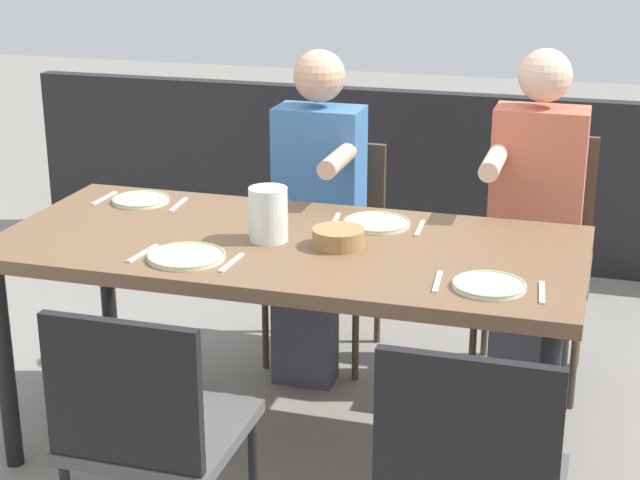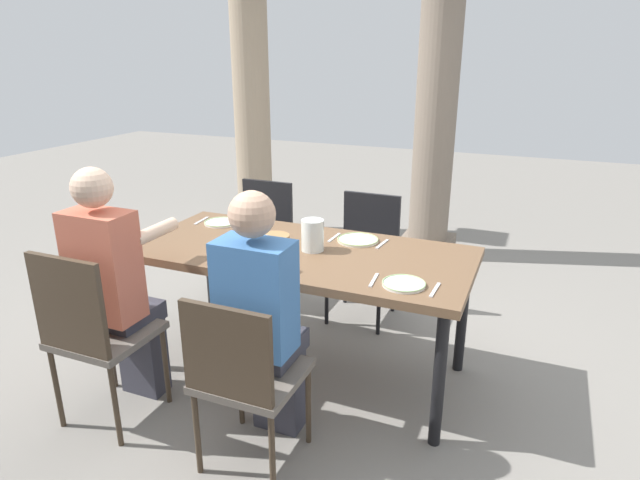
{
  "view_description": "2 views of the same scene",
  "coord_description": "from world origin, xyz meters",
  "px_view_note": "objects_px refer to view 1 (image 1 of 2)",
  "views": [
    {
      "loc": [
        -0.98,
        2.97,
        1.84
      ],
      "look_at": [
        -0.1,
        -0.01,
        0.79
      ],
      "focal_mm": 56.57,
      "sensor_mm": 36.0,
      "label": 1
    },
    {
      "loc": [
        1.21,
        -2.61,
        1.84
      ],
      "look_at": [
        0.14,
        -0.05,
        0.87
      ],
      "focal_mm": 30.38,
      "sensor_mm": 36.0,
      "label": 2
    }
  ],
  "objects_px": {
    "water_pitcher": "(268,217)",
    "chair_mid_north": "(148,428)",
    "plate_3": "(141,200)",
    "bread_basket": "(338,238)",
    "chair_west_south": "(535,243)",
    "plate_2": "(186,256)",
    "dining_table": "(289,260)",
    "chair_mid_south": "(328,235)",
    "diner_woman_green": "(533,219)",
    "plate_1": "(377,223)",
    "plate_0": "(489,285)",
    "diner_man_white": "(315,206)"
  },
  "relations": [
    {
      "from": "water_pitcher",
      "to": "chair_mid_north",
      "type": "bearing_deg",
      "value": 86.85
    },
    {
      "from": "plate_3",
      "to": "bread_basket",
      "type": "relative_size",
      "value": 1.24
    },
    {
      "from": "chair_west_south",
      "to": "plate_2",
      "type": "bearing_deg",
      "value": 48.75
    },
    {
      "from": "dining_table",
      "to": "plate_3",
      "type": "relative_size",
      "value": 9.11
    },
    {
      "from": "chair_mid_south",
      "to": "plate_2",
      "type": "bearing_deg",
      "value": 82.88
    },
    {
      "from": "chair_west_south",
      "to": "bread_basket",
      "type": "height_order",
      "value": "chair_west_south"
    },
    {
      "from": "chair_mid_south",
      "to": "chair_west_south",
      "type": "bearing_deg",
      "value": -179.6
    },
    {
      "from": "diner_woman_green",
      "to": "plate_3",
      "type": "xyz_separation_m",
      "value": [
        1.39,
        0.42,
        0.08
      ]
    },
    {
      "from": "plate_1",
      "to": "chair_west_south",
      "type": "bearing_deg",
      "value": -128.49
    },
    {
      "from": "chair_west_south",
      "to": "plate_3",
      "type": "bearing_deg",
      "value": 23.28
    },
    {
      "from": "diner_woman_green",
      "to": "plate_0",
      "type": "height_order",
      "value": "diner_woman_green"
    },
    {
      "from": "chair_mid_south",
      "to": "plate_0",
      "type": "bearing_deg",
      "value": 125.91
    },
    {
      "from": "chair_mid_south",
      "to": "diner_man_white",
      "type": "xyz_separation_m",
      "value": [
        -0.0,
        0.2,
        0.18
      ]
    },
    {
      "from": "chair_mid_north",
      "to": "plate_3",
      "type": "relative_size",
      "value": 4.19
    },
    {
      "from": "plate_1",
      "to": "diner_woman_green",
      "type": "bearing_deg",
      "value": -138.35
    },
    {
      "from": "diner_man_white",
      "to": "plate_1",
      "type": "distance_m",
      "value": 0.55
    },
    {
      "from": "bread_basket",
      "to": "diner_woman_green",
      "type": "bearing_deg",
      "value": -129.01
    },
    {
      "from": "chair_mid_north",
      "to": "bread_basket",
      "type": "distance_m",
      "value": 0.93
    },
    {
      "from": "plate_1",
      "to": "dining_table",
      "type": "bearing_deg",
      "value": 45.13
    },
    {
      "from": "chair_mid_north",
      "to": "plate_2",
      "type": "relative_size",
      "value": 3.62
    },
    {
      "from": "diner_woman_green",
      "to": "plate_0",
      "type": "xyz_separation_m",
      "value": [
        0.05,
        0.92,
        0.08
      ]
    },
    {
      "from": "chair_mid_south",
      "to": "plate_0",
      "type": "height_order",
      "value": "chair_mid_south"
    },
    {
      "from": "dining_table",
      "to": "plate_1",
      "type": "relative_size",
      "value": 8.29
    },
    {
      "from": "dining_table",
      "to": "water_pitcher",
      "type": "relative_size",
      "value": 10.75
    },
    {
      "from": "plate_1",
      "to": "plate_3",
      "type": "distance_m",
      "value": 0.9
    },
    {
      "from": "chair_west_south",
      "to": "plate_1",
      "type": "distance_m",
      "value": 0.83
    },
    {
      "from": "diner_woman_green",
      "to": "plate_0",
      "type": "bearing_deg",
      "value": 87.08
    },
    {
      "from": "plate_2",
      "to": "plate_3",
      "type": "distance_m",
      "value": 0.67
    },
    {
      "from": "chair_mid_north",
      "to": "diner_woman_green",
      "type": "bearing_deg",
      "value": -118.78
    },
    {
      "from": "water_pitcher",
      "to": "bread_basket",
      "type": "bearing_deg",
      "value": -179.2
    },
    {
      "from": "plate_3",
      "to": "plate_1",
      "type": "bearing_deg",
      "value": 178.51
    },
    {
      "from": "plate_0",
      "to": "plate_1",
      "type": "bearing_deg",
      "value": -47.09
    },
    {
      "from": "diner_man_white",
      "to": "diner_woman_green",
      "type": "bearing_deg",
      "value": -178.77
    },
    {
      "from": "diner_woman_green",
      "to": "water_pitcher",
      "type": "xyz_separation_m",
      "value": [
        0.8,
        0.69,
        0.15
      ]
    },
    {
      "from": "diner_woman_green",
      "to": "diner_man_white",
      "type": "relative_size",
      "value": 1.03
    },
    {
      "from": "chair_mid_south",
      "to": "diner_man_white",
      "type": "bearing_deg",
      "value": 90.86
    },
    {
      "from": "chair_west_south",
      "to": "water_pitcher",
      "type": "distance_m",
      "value": 1.23
    },
    {
      "from": "bread_basket",
      "to": "chair_mid_south",
      "type": "bearing_deg",
      "value": -72.03
    },
    {
      "from": "chair_mid_south",
      "to": "plate_1",
      "type": "xyz_separation_m",
      "value": [
        -0.35,
        0.62,
        0.27
      ]
    },
    {
      "from": "diner_man_white",
      "to": "plate_0",
      "type": "bearing_deg",
      "value": 131.33
    },
    {
      "from": "diner_man_white",
      "to": "dining_table",
      "type": "bearing_deg",
      "value": 99.21
    },
    {
      "from": "chair_mid_north",
      "to": "diner_man_white",
      "type": "xyz_separation_m",
      "value": [
        -0.0,
        -1.52,
        0.17
      ]
    },
    {
      "from": "diner_woman_green",
      "to": "plate_3",
      "type": "height_order",
      "value": "diner_woman_green"
    },
    {
      "from": "plate_3",
      "to": "chair_west_south",
      "type": "bearing_deg",
      "value": -156.72
    },
    {
      "from": "bread_basket",
      "to": "plate_0",
      "type": "bearing_deg",
      "value": 156.07
    },
    {
      "from": "dining_table",
      "to": "plate_2",
      "type": "height_order",
      "value": "plate_2"
    },
    {
      "from": "diner_man_white",
      "to": "water_pitcher",
      "type": "relative_size",
      "value": 7.27
    },
    {
      "from": "chair_mid_south",
      "to": "water_pitcher",
      "type": "distance_m",
      "value": 0.94
    },
    {
      "from": "chair_mid_north",
      "to": "plate_0",
      "type": "bearing_deg",
      "value": -142.33
    },
    {
      "from": "plate_3",
      "to": "bread_basket",
      "type": "distance_m",
      "value": 0.88
    }
  ]
}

